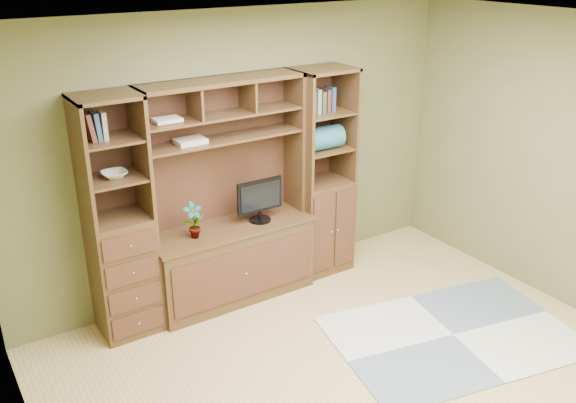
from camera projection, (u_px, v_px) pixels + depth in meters
room at (386, 231)px, 4.08m from camera, size 4.60×4.10×2.64m
center_hutch at (230, 196)px, 5.40m from camera, size 1.54×0.53×2.05m
left_tower at (119, 220)px, 4.93m from camera, size 0.50×0.45×2.05m
right_tower at (321, 173)px, 5.94m from camera, size 0.55×0.45×2.05m
rug at (453, 335)px, 5.19m from camera, size 2.24×1.72×0.01m
monitor at (260, 193)px, 5.52m from camera, size 0.45×0.21×0.55m
orchid at (194, 221)px, 5.23m from camera, size 0.17×0.12×0.33m
magazines at (190, 141)px, 5.11m from camera, size 0.25×0.18×0.04m
bowl at (114, 174)px, 4.78m from camera, size 0.20×0.20×0.05m
blanket_teal at (323, 138)px, 5.74m from camera, size 0.38×0.22×0.22m
blanket_red at (323, 136)px, 5.90m from camera, size 0.32×0.18×0.18m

